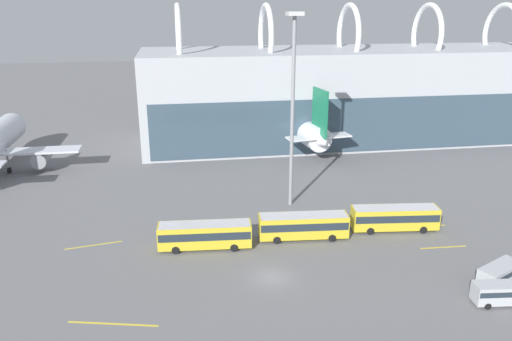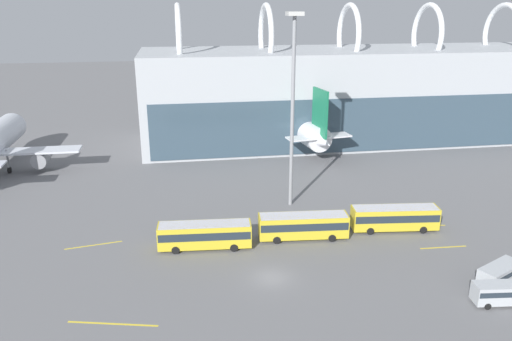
{
  "view_description": "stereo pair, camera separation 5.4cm",
  "coord_description": "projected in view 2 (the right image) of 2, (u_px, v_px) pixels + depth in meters",
  "views": [
    {
      "loc": [
        -9.55,
        -47.82,
        29.16
      ],
      "look_at": [
        2.34,
        25.31,
        4.0
      ],
      "focal_mm": 35.0,
      "sensor_mm": 36.0,
      "label": 1
    },
    {
      "loc": [
        -9.5,
        -47.82,
        29.16
      ],
      "look_at": [
        2.34,
        25.31,
        4.0
      ],
      "focal_mm": 35.0,
      "sensor_mm": 36.0,
      "label": 2
    }
  ],
  "objects": [
    {
      "name": "terminal_building",
      "position": [
        493.0,
        89.0,
        114.03
      ],
      "size": [
        157.66,
        23.69,
        29.04
      ],
      "color": "#B2B7BC",
      "rests_on": "ground_plane"
    },
    {
      "name": "shuttle_bus_2",
      "position": [
        395.0,
        217.0,
        66.51
      ],
      "size": [
        11.68,
        3.88,
        3.27
      ],
      "rotation": [
        0.0,
        0.0,
        -0.11
      ],
      "color": "gold",
      "rests_on": "ground_plane"
    },
    {
      "name": "airliner_parked_remote",
      "position": [
        505.0,
        103.0,
        124.98
      ],
      "size": [
        34.26,
        33.55,
        13.94
      ],
      "rotation": [
        0.0,
        0.0,
        3.74
      ],
      "color": "silver",
      "rests_on": "ground_plane"
    },
    {
      "name": "shuttle_bus_0",
      "position": [
        205.0,
        234.0,
        61.61
      ],
      "size": [
        11.62,
        3.52,
        3.27
      ],
      "rotation": [
        0.0,
        0.0,
        -0.07
      ],
      "color": "gold",
      "rests_on": "ground_plane"
    },
    {
      "name": "shuttle_bus_1",
      "position": [
        303.0,
        225.0,
        64.13
      ],
      "size": [
        11.63,
        3.6,
        3.27
      ],
      "rotation": [
        0.0,
        0.0,
        -0.08
      ],
      "color": "gold",
      "rests_on": "ground_plane"
    },
    {
      "name": "service_van_foreground",
      "position": [
        500.0,
        273.0,
        53.89
      ],
      "size": [
        6.01,
        4.42,
        2.23
      ],
      "rotation": [
        0.0,
        0.0,
        3.6
      ],
      "color": "#B2B7BC",
      "rests_on": "ground_plane"
    },
    {
      "name": "lane_stripe_1",
      "position": [
        94.0,
        245.0,
        62.89
      ],
      "size": [
        6.94,
        1.4,
        0.01
      ],
      "primitive_type": "cube",
      "rotation": [
        0.0,
        0.0,
        0.17
      ],
      "color": "yellow",
      "rests_on": "ground_plane"
    },
    {
      "name": "floodlight_mast",
      "position": [
        293.0,
        92.0,
        70.07
      ],
      "size": [
        2.16,
        2.16,
        27.89
      ],
      "color": "gray",
      "rests_on": "ground_plane"
    },
    {
      "name": "airliner_at_gate_far",
      "position": [
        288.0,
        121.0,
        107.91
      ],
      "size": [
        42.8,
        42.73,
        14.06
      ],
      "rotation": [
        0.0,
        0.0,
        1.72
      ],
      "color": "white",
      "rests_on": "ground_plane"
    },
    {
      "name": "lane_stripe_2",
      "position": [
        414.0,
        225.0,
        68.47
      ],
      "size": [
        8.59,
        1.56,
        0.01
      ],
      "primitive_type": "cube",
      "rotation": [
        0.0,
        0.0,
        -0.15
      ],
      "color": "yellow",
      "rests_on": "ground_plane"
    },
    {
      "name": "lane_stripe_3",
      "position": [
        113.0,
        324.0,
        47.55
      ],
      "size": [
        8.65,
        2.31,
        0.01
      ],
      "primitive_type": "cube",
      "rotation": [
        0.0,
        0.0,
        -0.24
      ],
      "color": "yellow",
      "rests_on": "ground_plane"
    },
    {
      "name": "ground_plane",
      "position": [
        272.0,
        278.0,
        55.52
      ],
      "size": [
        440.0,
        440.0,
        0.0
      ],
      "primitive_type": "plane",
      "color": "slate"
    },
    {
      "name": "lane_stripe_0",
      "position": [
        443.0,
        247.0,
        62.34
      ],
      "size": [
        6.05,
        0.49,
        0.01
      ],
      "primitive_type": "cube",
      "rotation": [
        0.0,
        0.0,
        -0.04
      ],
      "color": "yellow",
      "rests_on": "ground_plane"
    },
    {
      "name": "service_van_crossing",
      "position": [
        499.0,
        292.0,
        50.28
      ],
      "size": [
        5.29,
        2.46,
        2.28
      ],
      "rotation": [
        0.0,
        0.0,
        -0.11
      ],
      "color": "#B2B7BC",
      "rests_on": "ground_plane"
    }
  ]
}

